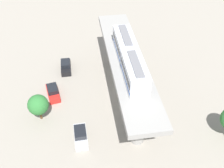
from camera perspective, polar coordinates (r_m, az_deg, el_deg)
name	(u,v)px	position (r m, az deg, el deg)	size (l,w,h in m)	color
ground_plane	(125,96)	(45.16, 2.79, -2.56)	(120.00, 120.00, 0.00)	gray
viaduct	(126,69)	(41.31, 3.05, 3.23)	(5.20, 28.00, 7.74)	#999691
train	(130,58)	(37.81, 3.76, 5.63)	(2.64, 13.55, 3.24)	silver
parked_car_silver	(81,136)	(38.95, -6.71, -10.84)	(1.90, 4.24, 1.76)	#B2B5BA
parked_car_black	(66,66)	(50.72, -9.80, 3.70)	(1.82, 4.21, 1.76)	black
parked_car_red	(53,92)	(45.80, -12.48, -1.69)	(2.51, 4.45, 1.76)	red
tree_near_viaduct	(38,105)	(41.01, -15.47, -4.32)	(3.11, 3.11, 4.54)	brown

